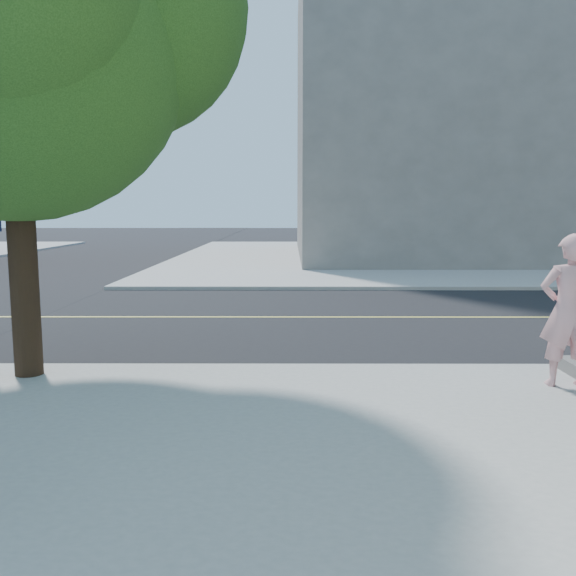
{
  "coord_description": "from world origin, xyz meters",
  "views": [
    {
      "loc": [
        4.55,
        -8.73,
        2.4
      ],
      "look_at": [
        4.52,
        -0.35,
        1.3
      ],
      "focal_mm": 37.6,
      "sensor_mm": 36.0,
      "label": 1
    }
  ],
  "objects": [
    {
      "name": "sidewalk_ne",
      "position": [
        13.5,
        21.5,
        0.06
      ],
      "size": [
        29.0,
        25.0,
        0.12
      ],
      "primitive_type": "cube",
      "color": "#9E9E9B",
      "rests_on": "ground"
    },
    {
      "name": "filler_ne",
      "position": [
        14.0,
        22.0,
        7.12
      ],
      "size": [
        18.0,
        16.0,
        14.0
      ],
      "primitive_type": "cube",
      "color": "slate",
      "rests_on": "sidewalk_ne"
    },
    {
      "name": "road_ew",
      "position": [
        0.0,
        4.5,
        0.01
      ],
      "size": [
        140.0,
        9.0,
        0.01
      ],
      "primitive_type": "cube",
      "color": "black",
      "rests_on": "ground"
    },
    {
      "name": "man_on_phone",
      "position": [
        8.11,
        -1.1,
        1.11
      ],
      "size": [
        0.75,
        0.52,
        1.97
      ],
      "primitive_type": "imported",
      "rotation": [
        0.0,
        0.0,
        3.07
      ],
      "color": "#DE9FA2",
      "rests_on": "sidewalk_se"
    },
    {
      "name": "street_tree",
      "position": [
        1.05,
        -0.58,
        5.07
      ],
      "size": [
        5.78,
        5.25,
        7.67
      ],
      "rotation": [
        0.0,
        0.0,
        -0.2
      ],
      "color": "black",
      "rests_on": "sidewalk_se"
    }
  ]
}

